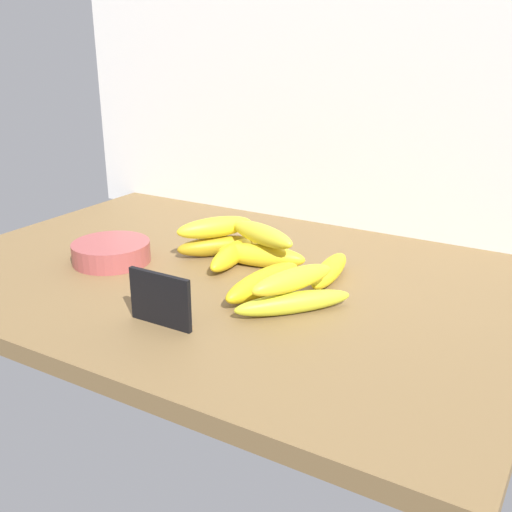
{
  "coord_description": "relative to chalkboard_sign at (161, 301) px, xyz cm",
  "views": [
    {
      "loc": [
        58.23,
        -86.39,
        44.61
      ],
      "look_at": [
        7.56,
        -0.75,
        8.0
      ],
      "focal_mm": 42.39,
      "sensor_mm": 36.0,
      "label": 1
    }
  ],
  "objects": [
    {
      "name": "banana_0",
      "position": [
        0.65,
        28.9,
        -1.69
      ],
      "size": [
        17.83,
        7.99,
        4.32
      ],
      "primitive_type": "ellipsoid",
      "rotation": [
        0.0,
        0.0,
        3.36
      ],
      "color": "yellow",
      "rests_on": "counter_top"
    },
    {
      "name": "banana_8",
      "position": [
        -10.1,
        29.4,
        2.08
      ],
      "size": [
        12.12,
        15.35,
        4.02
      ],
      "primitive_type": "ellipsoid",
      "rotation": [
        0.0,
        0.0,
        4.12
      ],
      "color": "yellow",
      "rests_on": "banana_4"
    },
    {
      "name": "banana_2",
      "position": [
        -4.65,
        26.97,
        -1.86
      ],
      "size": [
        6.11,
        16.94,
        4.0
      ],
      "primitive_type": "ellipsoid",
      "rotation": [
        0.0,
        0.0,
        1.7
      ],
      "color": "yellow",
      "rests_on": "counter_top"
    },
    {
      "name": "banana_6",
      "position": [
        0.65,
        29.36,
        2.41
      ],
      "size": [
        16.55,
        8.89,
        3.88
      ],
      "primitive_type": "ellipsoid",
      "rotation": [
        0.0,
        0.0,
        2.81
      ],
      "color": "yellow",
      "rests_on": "banana_0"
    },
    {
      "name": "banana_5",
      "position": [
        15.35,
        13.86,
        -2.13
      ],
      "size": [
        15.48,
        17.02,
        3.46
      ],
      "primitive_type": "ellipsoid",
      "rotation": [
        0.0,
        0.0,
        0.85
      ],
      "color": "gold",
      "rests_on": "counter_top"
    },
    {
      "name": "counter_top",
      "position": [
        -3.66,
        22.38,
        -5.36
      ],
      "size": [
        110.0,
        76.0,
        3.0
      ],
      "primitive_type": "cube",
      "color": "brown",
      "rests_on": "ground"
    },
    {
      "name": "banana_3",
      "position": [
        14.77,
        29.06,
        -1.94
      ],
      "size": [
        5.56,
        16.72,
        3.82
      ],
      "primitive_type": "ellipsoid",
      "rotation": [
        0.0,
        0.0,
        1.68
      ],
      "color": "yellow",
      "rests_on": "counter_top"
    },
    {
      "name": "fruit_bowl",
      "position": [
        -25.52,
        16.3,
        -1.86
      ],
      "size": [
        14.96,
        14.96,
        3.98
      ],
      "primitive_type": "cylinder",
      "color": "#9C4645",
      "rests_on": "counter_top"
    },
    {
      "name": "chalkboard_sign",
      "position": [
        0.0,
        0.0,
        0.0
      ],
      "size": [
        11.0,
        1.8,
        8.4
      ],
      "color": "black",
      "rests_on": "counter_top"
    },
    {
      "name": "back_wall",
      "position": [
        -3.66,
        61.38,
        28.14
      ],
      "size": [
        130.0,
        2.0,
        70.0
      ],
      "primitive_type": "cube",
      "color": "silver",
      "rests_on": "ground"
    },
    {
      "name": "banana_7",
      "position": [
        14.72,
        14.68,
        1.4
      ],
      "size": [
        9.4,
        16.25,
        3.6
      ],
      "primitive_type": "ellipsoid",
      "rotation": [
        0.0,
        0.0,
        1.18
      ],
      "color": "yellow",
      "rests_on": "banana_5"
    },
    {
      "name": "banana_4",
      "position": [
        -9.87,
        29.88,
        -1.89
      ],
      "size": [
        13.83,
        14.87,
        3.92
      ],
      "primitive_type": "ellipsoid",
      "rotation": [
        0.0,
        0.0,
        3.99
      ],
      "color": "#AE8C19",
      "rests_on": "counter_top"
    },
    {
      "name": "banana_1",
      "position": [
        7.63,
        17.85,
        -1.67
      ],
      "size": [
        6.99,
        19.45,
        4.38
      ],
      "primitive_type": "ellipsoid",
      "rotation": [
        0.0,
        0.0,
        1.43
      ],
      "color": "yellow",
      "rests_on": "counter_top"
    }
  ]
}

